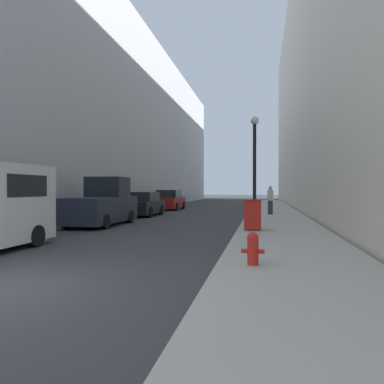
# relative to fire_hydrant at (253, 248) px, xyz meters

# --- Properties ---
(sidewalk_right) EXTENTS (3.41, 60.00, 0.15)m
(sidewalk_right) POSITION_rel_fire_hydrant_xyz_m (0.95, 15.55, -0.43)
(sidewalk_right) COLOR #ADA89E
(sidewalk_right) RESTS_ON ground
(building_left_glass) EXTENTS (12.00, 60.00, 15.40)m
(building_left_glass) POSITION_rel_fire_hydrant_xyz_m (-15.32, 23.55, 7.20)
(building_left_glass) COLOR #BCBCC1
(building_left_glass) RESTS_ON ground
(building_right_stone) EXTENTS (12.00, 60.00, 20.79)m
(building_right_stone) POSITION_rel_fire_hydrant_xyz_m (8.76, 23.55, 9.89)
(building_right_stone) COLOR beige
(building_right_stone) RESTS_ON ground
(fire_hydrant) EXTENTS (0.47, 0.36, 0.67)m
(fire_hydrant) POSITION_rel_fire_hydrant_xyz_m (0.00, 0.00, 0.00)
(fire_hydrant) COLOR red
(fire_hydrant) RESTS_ON sidewalk_right
(trash_bin) EXTENTS (0.65, 0.72, 1.15)m
(trash_bin) POSITION_rel_fire_hydrant_xyz_m (-0.16, 6.64, 0.24)
(trash_bin) COLOR red
(trash_bin) RESTS_ON sidewalk_right
(lamppost) EXTENTS (0.38, 0.38, 4.87)m
(lamppost) POSITION_rel_fire_hydrant_xyz_m (-0.16, 9.62, 2.35)
(lamppost) COLOR black
(lamppost) RESTS_ON sidewalk_right
(pickup_truck) EXTENTS (2.02, 4.89, 2.28)m
(pickup_truck) POSITION_rel_fire_hydrant_xyz_m (-7.23, 8.74, 0.44)
(pickup_truck) COLOR #232838
(pickup_truck) RESTS_ON ground
(parked_sedan_near) EXTENTS (1.98, 4.17, 1.50)m
(parked_sedan_near) POSITION_rel_fire_hydrant_xyz_m (-7.27, 14.87, 0.20)
(parked_sedan_near) COLOR black
(parked_sedan_near) RESTS_ON ground
(parked_sedan_far) EXTENTS (1.94, 4.48, 1.61)m
(parked_sedan_far) POSITION_rel_fire_hydrant_xyz_m (-7.31, 22.10, 0.24)
(parked_sedan_far) COLOR maroon
(parked_sedan_far) RESTS_ON ground
(pedestrian_on_sidewalk) EXTENTS (0.35, 0.23, 1.73)m
(pedestrian_on_sidewalk) POSITION_rel_fire_hydrant_xyz_m (0.68, 15.55, 0.52)
(pedestrian_on_sidewalk) COLOR #2D3347
(pedestrian_on_sidewalk) RESTS_ON sidewalk_right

